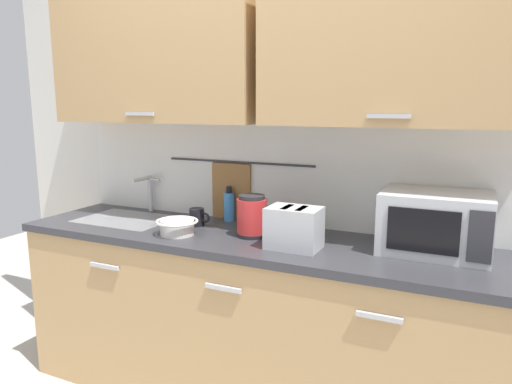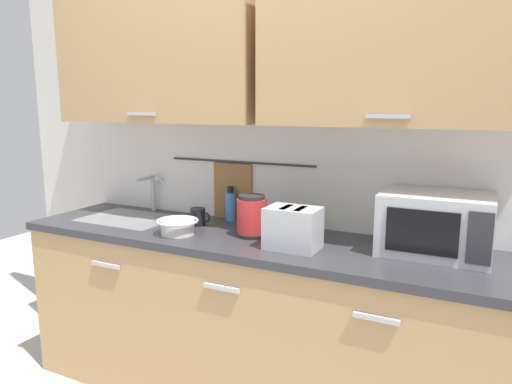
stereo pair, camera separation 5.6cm
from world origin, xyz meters
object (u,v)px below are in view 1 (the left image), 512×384
object	(u,v)px
dish_soap_bottle	(229,206)
electric_kettle	(253,216)
mixing_bowl	(177,226)
mug_by_kettle	(307,225)
mug_near_sink	(197,217)
microwave	(435,223)
toaster	(294,228)

from	to	relation	value
dish_soap_bottle	electric_kettle	bearing A→B (deg)	-42.17
mixing_bowl	electric_kettle	bearing A→B (deg)	21.15
electric_kettle	mug_by_kettle	bearing A→B (deg)	33.24
mug_near_sink	microwave	bearing A→B (deg)	2.14
microwave	mixing_bowl	xyz separation A→B (m)	(-1.20, -0.24, -0.09)
electric_kettle	mug_near_sink	distance (m)	0.37
electric_kettle	mug_by_kettle	world-z (taller)	electric_kettle
microwave	mixing_bowl	world-z (taller)	microwave
mixing_bowl	mug_near_sink	bearing A→B (deg)	91.41
microwave	toaster	distance (m)	0.62
mixing_bowl	mug_by_kettle	distance (m)	0.66
mug_by_kettle	toaster	bearing A→B (deg)	-85.18
dish_soap_bottle	mixing_bowl	distance (m)	0.39
electric_kettle	dish_soap_bottle	xyz separation A→B (m)	(-0.26, 0.23, -0.01)
electric_kettle	dish_soap_bottle	distance (m)	0.35
dish_soap_bottle	toaster	size ratio (longest dim) A/B	0.77
mug_by_kettle	electric_kettle	bearing A→B (deg)	-146.76
mixing_bowl	toaster	size ratio (longest dim) A/B	0.84
electric_kettle	mug_near_sink	world-z (taller)	electric_kettle
mug_near_sink	mug_by_kettle	size ratio (longest dim) A/B	1.00
mug_near_sink	mixing_bowl	world-z (taller)	mug_near_sink
mug_near_sink	dish_soap_bottle	bearing A→B (deg)	59.40
microwave	dish_soap_bottle	xyz separation A→B (m)	(-1.10, 0.13, -0.05)
mug_near_sink	mug_by_kettle	xyz separation A→B (m)	(0.60, 0.09, 0.00)
electric_kettle	dish_soap_bottle	bearing A→B (deg)	137.83
dish_soap_bottle	toaster	bearing A→B (deg)	-33.03
electric_kettle	dish_soap_bottle	world-z (taller)	electric_kettle
microwave	mug_near_sink	world-z (taller)	microwave
electric_kettle	mixing_bowl	xyz separation A→B (m)	(-0.36, -0.14, -0.06)
mixing_bowl	mug_by_kettle	world-z (taller)	mug_by_kettle
electric_kettle	microwave	bearing A→B (deg)	7.12
microwave	mug_by_kettle	world-z (taller)	microwave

